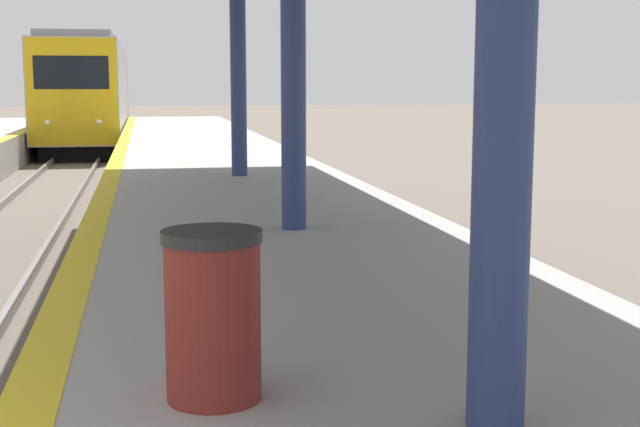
{
  "coord_description": "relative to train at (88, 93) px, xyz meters",
  "views": [
    {
      "loc": [
        2.26,
        -2.1,
        2.57
      ],
      "look_at": [
        6.54,
        19.88,
        -0.73
      ],
      "focal_mm": 50.0,
      "sensor_mm": 36.0,
      "label": 1
    }
  ],
  "objects": [
    {
      "name": "train",
      "position": [
        0.0,
        0.0,
        0.0
      ],
      "size": [
        2.87,
        16.22,
        4.25
      ],
      "color": "black",
      "rests_on": "ground"
    },
    {
      "name": "trash_bin",
      "position": [
        2.55,
        -32.89,
        -0.73
      ],
      "size": [
        0.5,
        0.5,
        0.85
      ],
      "color": "maroon",
      "rests_on": "platform_right"
    }
  ]
}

